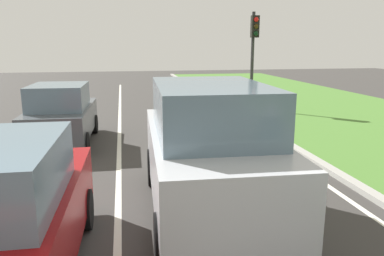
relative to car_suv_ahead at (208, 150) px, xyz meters
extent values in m
plane|color=#383533|center=(-0.84, 5.80, -1.17)|extent=(60.00, 60.00, 0.00)
cube|color=silver|center=(-1.54, 5.80, -1.16)|extent=(0.12, 32.00, 0.01)
cube|color=silver|center=(2.76, 5.80, -1.16)|extent=(0.12, 32.00, 0.01)
cube|color=#47752D|center=(7.66, 5.80, -1.14)|extent=(9.00, 48.00, 0.06)
cube|color=#9E9B93|center=(3.26, 5.80, -1.11)|extent=(0.24, 48.00, 0.12)
cube|color=#B7BABF|center=(0.00, 0.04, -0.24)|extent=(2.07, 4.57, 1.10)
cube|color=slate|center=(0.00, -0.11, 0.71)|extent=(1.80, 2.76, 0.80)
cylinder|color=black|center=(-0.81, 1.60, -0.79)|extent=(0.25, 0.77, 0.76)
cylinder|color=black|center=(0.93, 1.54, -0.79)|extent=(0.25, 0.77, 0.76)
cylinder|color=black|center=(-0.93, -1.45, -0.79)|extent=(0.25, 0.77, 0.76)
cylinder|color=black|center=(0.82, -1.52, -0.79)|extent=(0.25, 0.77, 0.76)
cylinder|color=black|center=(-2.04, -0.13, -0.85)|extent=(0.24, 0.65, 0.64)
cube|color=#474C51|center=(-3.15, 5.41, -0.47)|extent=(1.75, 3.75, 0.80)
cube|color=slate|center=(-3.16, 5.16, 0.27)|extent=(1.54, 1.94, 0.68)
cylinder|color=black|center=(-3.87, 6.69, -0.87)|extent=(0.24, 0.61, 0.60)
cylinder|color=black|center=(-2.36, 6.65, -0.87)|extent=(0.24, 0.61, 0.60)
cylinder|color=black|center=(-3.94, 4.18, -0.87)|extent=(0.24, 0.61, 0.60)
cylinder|color=black|center=(-2.43, 4.13, -0.87)|extent=(0.24, 0.61, 0.60)
cylinder|color=#2D2D2D|center=(4.20, 9.86, 0.94)|extent=(0.14, 0.14, 4.22)
cube|color=black|center=(4.20, 9.66, 2.44)|extent=(0.32, 0.24, 0.90)
sphere|color=red|center=(4.20, 9.53, 2.72)|extent=(0.20, 0.20, 0.20)
sphere|color=#382B0C|center=(4.20, 9.53, 2.44)|extent=(0.20, 0.20, 0.20)
sphere|color=black|center=(4.20, 9.53, 2.16)|extent=(0.20, 0.20, 0.20)
camera|label=1|loc=(-1.37, -5.88, 1.73)|focal=35.11mm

